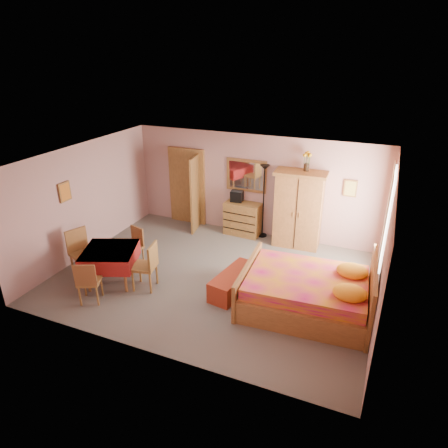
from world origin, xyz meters
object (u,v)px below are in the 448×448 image
at_px(chair_south, 89,281).
at_px(wardrobe, 298,210).
at_px(wall_mirror, 246,175).
at_px(chair_west, 83,254).
at_px(bed, 307,283).
at_px(floor_lamp, 263,202).
at_px(stereo, 237,196).
at_px(sunflower_vase, 307,161).
at_px(chair_east, 144,266).
at_px(chest_of_drawers, 243,219).
at_px(bench, 234,282).
at_px(dining_table, 111,266).
at_px(chair_north, 132,247).

bearing_deg(chair_south, wardrobe, 27.00).
relative_size(wall_mirror, chair_west, 1.04).
height_order(wall_mirror, bed, wall_mirror).
bearing_deg(wall_mirror, floor_lamp, -12.44).
distance_m(stereo, sunflower_vase, 2.05).
relative_size(wardrobe, chair_east, 1.89).
relative_size(wall_mirror, stereo, 3.45).
distance_m(bed, chair_east, 3.22).
distance_m(stereo, chair_east, 3.35).
relative_size(chest_of_drawers, bench, 0.73).
distance_m(chest_of_drawers, bed, 3.42).
distance_m(floor_lamp, wardrobe, 0.95).
distance_m(bed, bench, 1.48).
distance_m(sunflower_vase, bed, 3.14).
distance_m(floor_lamp, bed, 3.22).
distance_m(wardrobe, bed, 2.66).
relative_size(floor_lamp, wardrobe, 1.00).
distance_m(floor_lamp, bench, 2.81).
height_order(chest_of_drawers, dining_table, chest_of_drawers).
bearing_deg(chair_west, chair_north, 159.57).
bearing_deg(floor_lamp, stereo, -176.27).
bearing_deg(chair_west, wall_mirror, 167.09).
distance_m(sunflower_vase, chair_west, 5.38).
distance_m(wall_mirror, chair_west, 4.35).
height_order(stereo, wardrobe, wardrobe).
bearing_deg(chair_west, dining_table, 112.04).
distance_m(chair_north, chair_west, 1.04).
relative_size(chest_of_drawers, stereo, 3.00).
relative_size(floor_lamp, chair_north, 2.18).
relative_size(chair_north, chair_east, 0.87).
bearing_deg(chair_west, bed, 120.05).
relative_size(chair_south, chair_east, 0.89).
relative_size(chest_of_drawers, chair_east, 0.92).
xyz_separation_m(wardrobe, chair_west, (-3.86, -3.17, -0.44)).
bearing_deg(wardrobe, chair_south, -131.28).
xyz_separation_m(wardrobe, chair_east, (-2.39, -3.09, -0.45)).
bearing_deg(bed, chair_north, 174.80).
distance_m(floor_lamp, chair_east, 3.61).
relative_size(wall_mirror, floor_lamp, 0.56).
bearing_deg(sunflower_vase, chest_of_drawers, -178.96).
bearing_deg(chest_of_drawers, chair_north, -121.47).
relative_size(stereo, dining_table, 0.30).
distance_m(wardrobe, chair_south, 5.00).
bearing_deg(floor_lamp, bench, -84.35).
relative_size(bench, chair_west, 1.24).
bearing_deg(dining_table, chair_south, -85.98).
bearing_deg(stereo, wall_mirror, 39.82).
height_order(wardrobe, sunflower_vase, sunflower_vase).
bearing_deg(chair_west, stereo, 168.02).
bearing_deg(wardrobe, stereo, 172.48).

